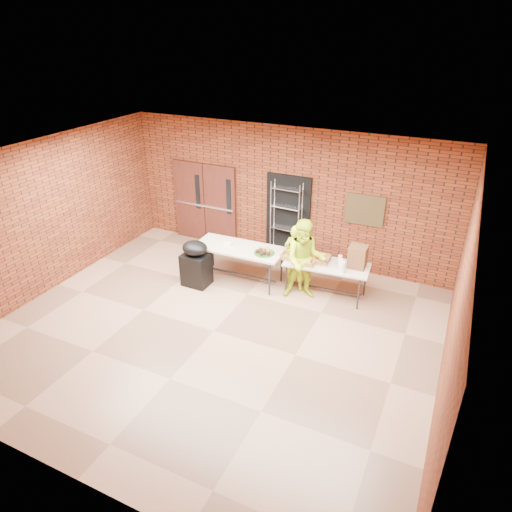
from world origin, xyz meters
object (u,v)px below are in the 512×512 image
(volunteer_man, at_px, (305,260))
(coffee_dispenser, at_px, (358,257))
(wire_rack, at_px, (286,222))
(table_left, at_px, (239,250))
(table_right, at_px, (327,266))
(covered_grill, at_px, (196,263))
(volunteer_woman, at_px, (296,257))

(volunteer_man, bearing_deg, coffee_dispenser, 4.13)
(wire_rack, height_order, coffee_dispenser, wire_rack)
(table_left, xyz_separation_m, coffee_dispenser, (2.53, 0.38, 0.21))
(table_right, relative_size, covered_grill, 1.73)
(table_right, xyz_separation_m, volunteer_man, (-0.39, -0.30, 0.21))
(table_left, relative_size, table_right, 1.11)
(wire_rack, bearing_deg, volunteer_man, -52.78)
(table_left, bearing_deg, wire_rack, 66.34)
(wire_rack, bearing_deg, covered_grill, -121.68)
(volunteer_man, bearing_deg, covered_grill, 172.96)
(covered_grill, bearing_deg, volunteer_man, 14.05)
(table_left, height_order, table_right, table_left)
(table_right, bearing_deg, coffee_dispenser, 8.10)
(table_left, bearing_deg, coffee_dispenser, 6.73)
(volunteer_woman, bearing_deg, volunteer_man, 144.57)
(coffee_dispenser, bearing_deg, table_left, -171.48)
(table_left, relative_size, volunteer_man, 1.15)
(table_right, bearing_deg, volunteer_man, -147.34)
(wire_rack, distance_m, volunteer_man, 1.75)
(coffee_dispenser, bearing_deg, volunteer_man, -155.95)
(coffee_dispenser, bearing_deg, table_right, -166.87)
(wire_rack, height_order, volunteer_man, wire_rack)
(table_right, relative_size, coffee_dispenser, 3.84)
(table_left, bearing_deg, volunteer_man, -3.95)
(table_left, distance_m, table_right, 1.95)
(coffee_dispenser, relative_size, volunteer_man, 0.27)
(wire_rack, bearing_deg, volunteer_woman, -56.64)
(table_right, distance_m, volunteer_man, 0.53)
(wire_rack, relative_size, covered_grill, 1.89)
(wire_rack, xyz_separation_m, coffee_dispenser, (1.98, -0.99, -0.03))
(table_right, bearing_deg, wire_rack, 135.76)
(covered_grill, bearing_deg, wire_rack, 57.20)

